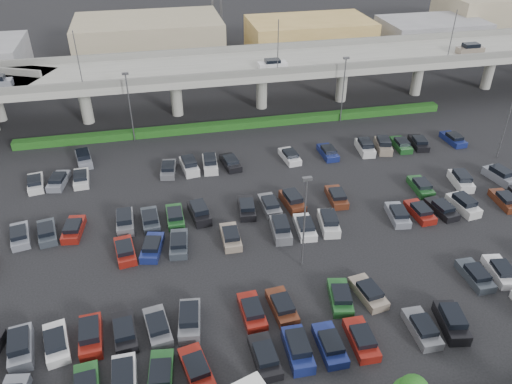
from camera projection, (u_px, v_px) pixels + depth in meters
ground at (281, 220)px, 56.59m from camera, size 280.00×280.00×0.00m
overpass at (230, 69)px, 79.12m from camera, size 150.00×13.00×15.80m
hedge at (240, 124)px, 76.88m from camera, size 66.00×1.60×1.10m
parked_cars at (282, 241)px, 52.38m from camera, size 63.09×41.67×1.67m
light_poles at (241, 167)px, 54.14m from camera, size 66.90×48.38×10.30m
distant_buildings at (264, 35)px, 107.70m from camera, size 138.00×24.00×9.00m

